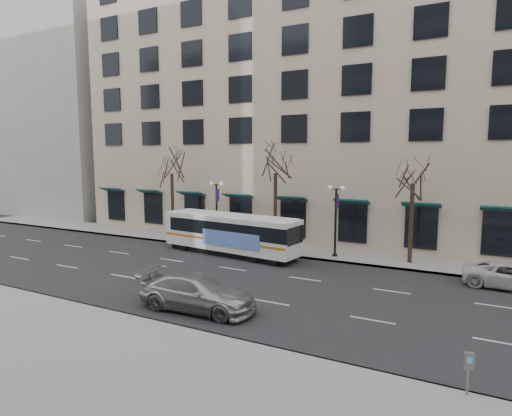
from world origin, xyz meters
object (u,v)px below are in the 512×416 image
Objects in this scene: lamp_post_right at (336,217)px; pay_station at (469,365)px; lamp_post_left at (217,209)px; tree_far_mid at (276,161)px; city_bus at (231,233)px; tree_far_right at (414,169)px; silver_car at (198,292)px; tree_far_left at (172,162)px.

lamp_post_right reaches higher than pay_station.
lamp_post_left is 3.94× the size of pay_station.
city_bus is at bearing -125.27° from tree_far_mid.
pay_station is (13.91, -16.10, -5.80)m from tree_far_mid.
lamp_post_left is 0.46× the size of city_bus.
lamp_post_left is (-14.99, -0.60, -3.48)m from tree_far_right.
city_bus is 1.93× the size of silver_car.
tree_far_right is at bearing 89.19° from pay_station.
lamp_post_right is 0.46× the size of city_bus.
lamp_post_left is 24.52m from pay_station.
pay_station is at bearing -49.17° from tree_far_mid.
tree_far_left is 1.44× the size of silver_car.
pay_station is (11.60, -2.50, 0.27)m from silver_car.
city_bus is (-12.16, -3.05, -4.79)m from tree_far_right.
tree_far_right is 1.55× the size of lamp_post_right.
tree_far_mid reaches higher than lamp_post_left.
tree_far_left is 10.00m from tree_far_mid.
pay_station is at bearing -60.12° from lamp_post_right.
city_bus reaches higher than silver_car.
tree_far_right is at bearing 6.85° from lamp_post_right.
tree_far_left is 6.29m from lamp_post_left.
lamp_post_right is (5.01, -0.60, -3.96)m from tree_far_mid.
silver_car is (-2.70, -13.00, -2.10)m from lamp_post_right.
lamp_post_left is at bearing -6.83° from tree_far_left.
silver_car is at bearing -47.85° from tree_far_left.
lamp_post_left is (5.01, -0.60, -3.75)m from tree_far_left.
lamp_post_right is at bearing -6.83° from tree_far_mid.
city_bus is at bearing -21.27° from tree_far_left.
tree_far_right reaches higher than lamp_post_left.
lamp_post_left is at bearing 146.04° from city_bus.
city_bus is 8.49× the size of pay_station.
city_bus is 11.48m from silver_car.
lamp_post_left is 3.97m from city_bus.
tree_far_right is 15.40m from lamp_post_left.
tree_far_left is at bearing -180.00° from tree_far_mid.
tree_far_mid is 1.06× the size of tree_far_right.
tree_far_right reaches higher than lamp_post_right.
tree_far_left reaches higher than lamp_post_right.
pay_station is at bearing -76.34° from tree_far_right.
tree_far_left is 1.60× the size of lamp_post_right.
city_bus is (7.84, -3.05, -5.07)m from tree_far_left.
tree_far_left is 0.74× the size of city_bus.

